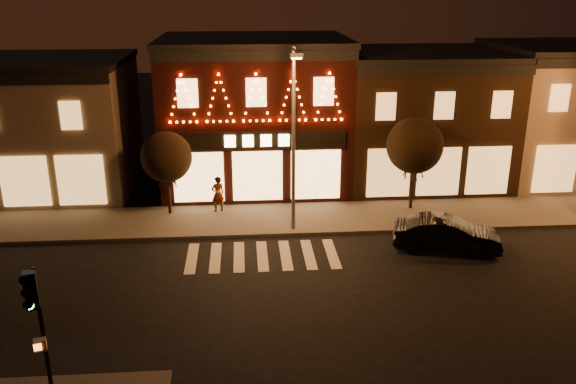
{
  "coord_description": "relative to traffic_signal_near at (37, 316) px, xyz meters",
  "views": [
    {
      "loc": [
        -0.71,
        -19.32,
        11.11
      ],
      "look_at": [
        1.1,
        4.0,
        2.88
      ],
      "focal_mm": 37.35,
      "sensor_mm": 36.0,
      "label": 1
    }
  ],
  "objects": [
    {
      "name": "tree_left",
      "position": [
        1.52,
        14.84,
        -0.15
      ],
      "size": [
        2.49,
        2.49,
        4.17
      ],
      "rotation": [
        0.0,
        0.0,
        -0.21
      ],
      "color": "black",
      "rests_on": "sidewalk_far"
    },
    {
      "name": "building_left",
      "position": [
        -7.04,
        19.79,
        0.45
      ],
      "size": [
        12.2,
        8.28,
        7.3
      ],
      "color": "#695C4A",
      "rests_on": "ground"
    },
    {
      "name": "sidewalk_far",
      "position": [
        7.96,
        13.8,
        -3.14
      ],
      "size": [
        44.0,
        4.0,
        0.15
      ],
      "primitive_type": "cube",
      "color": "#47423D",
      "rests_on": "ground"
    },
    {
      "name": "pedestrian",
      "position": [
        3.93,
        14.92,
        -2.15
      ],
      "size": [
        0.78,
        0.66,
        1.83
      ],
      "primitive_type": "imported",
      "rotation": [
        0.0,
        0.0,
        3.53
      ],
      "color": "gray",
      "rests_on": "sidewalk_far"
    },
    {
      "name": "dark_sedan",
      "position": [
        13.97,
        9.78,
        -2.46
      ],
      "size": [
        4.81,
        2.63,
        1.5
      ],
      "primitive_type": "imported",
      "rotation": [
        0.0,
        0.0,
        1.33
      ],
      "color": "black",
      "rests_on": "ground"
    },
    {
      "name": "ground",
      "position": [
        5.96,
        5.8,
        -3.22
      ],
      "size": [
        120.0,
        120.0,
        0.0
      ],
      "primitive_type": "plane",
      "color": "black",
      "rests_on": "ground"
    },
    {
      "name": "building_pulp",
      "position": [
        5.96,
        19.78,
        0.95
      ],
      "size": [
        10.2,
        8.34,
        8.3
      ],
      "color": "black",
      "rests_on": "ground"
    },
    {
      "name": "streetlamp_mid",
      "position": [
        7.51,
        12.15,
        1.83
      ],
      "size": [
        0.53,
        1.9,
        8.35
      ],
      "rotation": [
        0.0,
        0.0,
        0.02
      ],
      "color": "#59595E",
      "rests_on": "sidewalk_far"
    },
    {
      "name": "traffic_signal_near",
      "position": [
        0.0,
        0.0,
        0.0
      ],
      "size": [
        0.36,
        0.46,
        4.35
      ],
      "rotation": [
        0.0,
        0.0,
        0.25
      ],
      "color": "black",
      "rests_on": "sidewalk_near"
    },
    {
      "name": "tree_right",
      "position": [
        13.74,
        14.63,
        0.23
      ],
      "size": [
        2.81,
        2.81,
        4.7
      ],
      "rotation": [
        0.0,
        0.0,
        0.07
      ],
      "color": "black",
      "rests_on": "sidewalk_far"
    },
    {
      "name": "building_right_b",
      "position": [
        24.46,
        19.79,
        0.7
      ],
      "size": [
        9.2,
        8.28,
        7.8
      ],
      "color": "#695C4A",
      "rests_on": "ground"
    },
    {
      "name": "building_right_a",
      "position": [
        15.46,
        19.79,
        0.55
      ],
      "size": [
        9.2,
        8.28,
        7.5
      ],
      "color": "#342012",
      "rests_on": "ground"
    }
  ]
}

